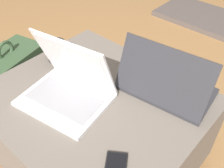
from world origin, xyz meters
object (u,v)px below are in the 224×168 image
Objects in this scene: laptop_near at (68,87)px; laptop_far at (165,84)px; backpack at (15,85)px; coffee_mug at (57,51)px.

laptop_far is (0.27, 0.27, -0.01)m from laptop_near.
backpack is 3.74× the size of coffee_mug.
laptop_far reaches higher than backpack.
laptop_near reaches higher than coffee_mug.
laptop_near is 2.87× the size of coffee_mug.
laptop_far is at bearing 15.02° from coffee_mug.
laptop_near is at bearing 76.90° from backpack.
laptop_far is at bearing 35.03° from laptop_near.
laptop_far is 0.84m from backpack.
backpack is at bearing 170.20° from laptop_near.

